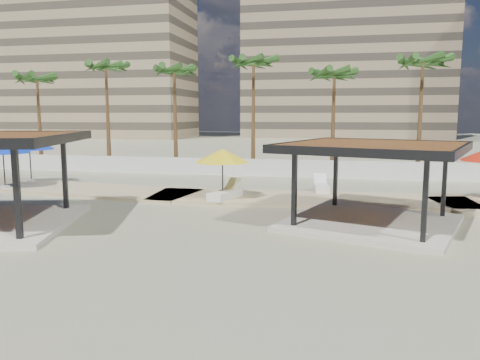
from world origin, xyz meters
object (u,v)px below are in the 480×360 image
Objects in this scene: lounger_b at (321,187)px; umbrella_a at (29,144)px; pavilion_central at (373,176)px; lounger_a at (226,194)px.

umbrella_a is at bearing 82.92° from lounger_b.
pavilion_central is 3.55× the size of lounger_b.
pavilion_central is 2.33× the size of umbrella_a.
pavilion_central is 21.39m from umbrella_a.
lounger_b is at bearing 0.16° from umbrella_a.
umbrella_a is at bearing 179.56° from pavilion_central.
lounger_a is (13.42, -3.35, -2.13)m from umbrella_a.
lounger_a is 5.69m from lounger_b.
pavilion_central reaches higher than lounger_b.
umbrella_a is 1.37× the size of lounger_a.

